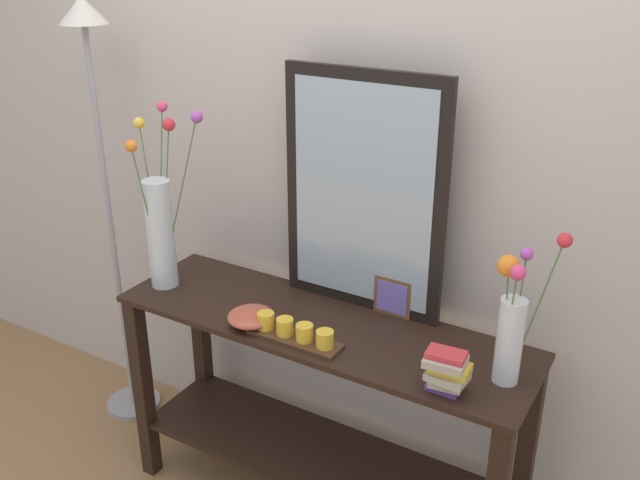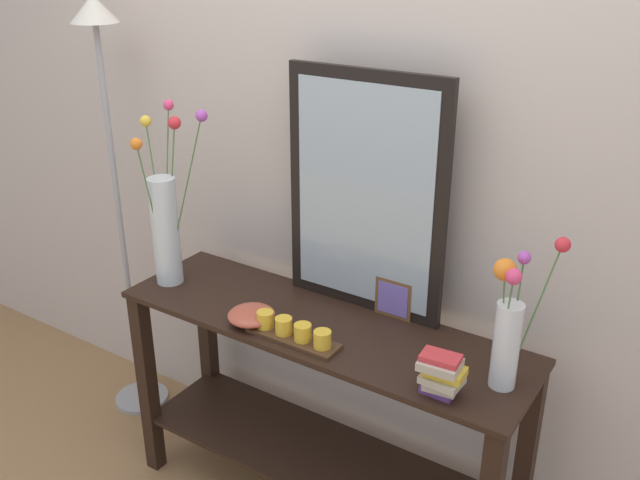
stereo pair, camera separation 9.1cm
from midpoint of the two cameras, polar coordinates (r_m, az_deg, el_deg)
The scene contains 10 objects.
wall_back at distance 2.39m, azimuth 3.01°, elevation 8.14°, with size 6.40×0.08×2.70m, color beige.
console_table at distance 2.50m, azimuth -1.07°, elevation -12.77°, with size 1.45×0.43×0.80m.
mirror_leaning at distance 2.28m, azimuth 2.41°, elevation 3.72°, with size 0.58×0.03×0.82m.
tall_vase_left at distance 2.56m, azimuth -13.91°, elevation 1.17°, with size 0.27×0.22×0.66m.
vase_right at distance 2.02m, azimuth 14.20°, elevation -6.68°, with size 0.17×0.15×0.46m.
candle_tray at distance 2.23m, azimuth -3.27°, elevation -7.59°, with size 0.32×0.09×0.07m.
picture_frame_small at distance 2.36m, azimuth 4.85°, elevation -4.69°, with size 0.13×0.01×0.14m.
decorative_bowl at distance 2.33m, azimuth -6.77°, elevation -6.27°, with size 0.16×0.16×0.05m.
book_stack at distance 2.00m, azimuth 9.04°, elevation -10.53°, with size 0.13×0.10×0.13m.
floor_lamp at distance 2.90m, azimuth -18.35°, elevation 6.88°, with size 0.24×0.24×1.79m.
Camera 1 is at (1.03, -1.73, 1.99)m, focal length 39.11 mm.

